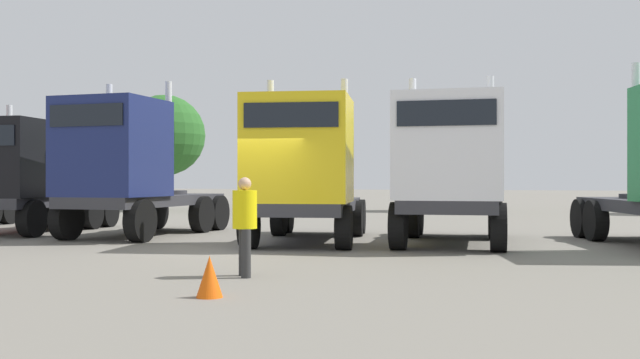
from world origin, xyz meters
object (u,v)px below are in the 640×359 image
at_px(semi_truck_yellow, 303,170).
at_px(semi_truck_white, 450,168).
at_px(semi_truck_black, 20,174).
at_px(traffic_cone_near, 210,277).
at_px(visitor_in_hivis, 245,219).
at_px(semi_truck_navy, 126,167).

bearing_deg(semi_truck_yellow, semi_truck_white, 90.03).
relative_size(semi_truck_black, traffic_cone_near, 10.63).
distance_m(semi_truck_white, visitor_in_hivis, 6.85).
xyz_separation_m(semi_truck_navy, traffic_cone_near, (6.71, -7.97, -1.66)).
bearing_deg(semi_truck_yellow, semi_truck_navy, -104.95).
xyz_separation_m(semi_truck_yellow, visitor_in_hivis, (1.02, -5.64, -0.89)).
bearing_deg(visitor_in_hivis, semi_truck_black, 115.36).
relative_size(semi_truck_white, visitor_in_hivis, 3.70).
height_order(semi_truck_navy, traffic_cone_near, semi_truck_navy).
bearing_deg(traffic_cone_near, semi_truck_white, 76.23).
bearing_deg(semi_truck_yellow, traffic_cone_near, -0.82).
bearing_deg(visitor_in_hivis, semi_truck_navy, 103.66).
relative_size(semi_truck_black, semi_truck_white, 0.99).
bearing_deg(semi_truck_white, semi_truck_navy, -93.16).
height_order(semi_truck_navy, visitor_in_hivis, semi_truck_navy).
distance_m(semi_truck_navy, traffic_cone_near, 10.54).
xyz_separation_m(semi_truck_navy, semi_truck_white, (8.75, 0.36, -0.07)).
bearing_deg(semi_truck_black, semi_truck_yellow, 77.73).
height_order(semi_truck_black, semi_truck_white, semi_truck_white).
xyz_separation_m(semi_truck_yellow, traffic_cone_near, (1.42, -7.63, -1.55)).
distance_m(semi_truck_navy, semi_truck_white, 8.76).
xyz_separation_m(semi_truck_black, traffic_cone_near, (10.52, -8.25, -1.49)).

